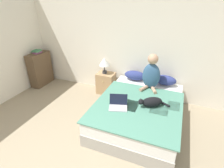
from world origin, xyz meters
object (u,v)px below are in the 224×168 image
object	(u,v)px
book_stack_top	(37,52)
pillow_near	(135,75)
laptop_open	(118,105)
table_lamp	(104,62)
person_sitting	(151,74)
nightstand	(106,83)
bed	(139,111)
pillow_far	(165,80)
cat_tabby	(151,102)
bookshelf	(40,69)

from	to	relation	value
book_stack_top	pillow_near	bearing A→B (deg)	4.96
laptop_open	table_lamp	xyz separation A→B (m)	(-0.82, 1.23, 0.30)
person_sitting	nightstand	world-z (taller)	person_sitting
nightstand	laptop_open	bearing A→B (deg)	-57.35
bed	person_sitting	distance (m)	0.85
laptop_open	book_stack_top	distance (m)	2.94
pillow_far	table_lamp	xyz separation A→B (m)	(-1.48, -0.03, 0.24)
cat_tabby	table_lamp	xyz separation A→B (m)	(-1.37, 0.97, 0.26)
bookshelf	table_lamp	bearing A→B (deg)	6.40
table_lamp	pillow_near	bearing A→B (deg)	1.98
table_lamp	cat_tabby	bearing A→B (deg)	-35.36
person_sitting	laptop_open	world-z (taller)	person_sitting
bed	nightstand	xyz separation A→B (m)	(-1.11, 0.86, 0.03)
person_sitting	nightstand	size ratio (longest dim) A/B	1.39
laptop_open	bookshelf	size ratio (longest dim) A/B	0.42
bookshelf	nightstand	bearing A→B (deg)	6.35
laptop_open	table_lamp	distance (m)	1.51
pillow_far	person_sitting	xyz separation A→B (m)	(-0.27, -0.29, 0.23)
pillow_near	book_stack_top	world-z (taller)	book_stack_top
pillow_far	bookshelf	bearing A→B (deg)	-175.93
table_lamp	bookshelf	xyz separation A→B (m)	(-1.91, -0.21, -0.39)
pillow_near	laptop_open	world-z (taller)	laptop_open
bookshelf	book_stack_top	xyz separation A→B (m)	(0.00, 0.01, 0.51)
cat_tabby	book_stack_top	bearing A→B (deg)	-44.62
laptop_open	pillow_far	bearing A→B (deg)	44.91
pillow_far	bed	bearing A→B (deg)	-111.27
bed	book_stack_top	xyz separation A→B (m)	(-3.05, 0.65, 0.72)
bed	pillow_near	bearing A→B (deg)	111.30
nightstand	bed	bearing A→B (deg)	-37.84
pillow_near	table_lamp	bearing A→B (deg)	-178.02
bookshelf	book_stack_top	size ratio (longest dim) A/B	4.24
table_lamp	bookshelf	size ratio (longest dim) A/B	0.46
pillow_near	person_sitting	bearing A→B (deg)	-34.30
bookshelf	book_stack_top	world-z (taller)	book_stack_top
table_lamp	book_stack_top	bearing A→B (deg)	-173.80
cat_tabby	bookshelf	distance (m)	3.37
person_sitting	pillow_far	bearing A→B (deg)	46.50
bed	book_stack_top	size ratio (longest dim) A/B	9.50
bed	cat_tabby	world-z (taller)	cat_tabby
pillow_near	nightstand	world-z (taller)	pillow_near
pillow_far	table_lamp	bearing A→B (deg)	-178.94
cat_tabby	nightstand	xyz separation A→B (m)	(-1.34, 0.97, -0.32)
bed	pillow_far	size ratio (longest dim) A/B	4.01
table_lamp	bookshelf	bearing A→B (deg)	-173.60
bed	nightstand	size ratio (longest dim) A/B	3.74
bed	bookshelf	bearing A→B (deg)	168.08
laptop_open	nightstand	xyz separation A→B (m)	(-0.79, 1.23, -0.28)
bed	cat_tabby	bearing A→B (deg)	-26.30
person_sitting	bookshelf	size ratio (longest dim) A/B	0.84
bed	table_lamp	bearing A→B (deg)	143.01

